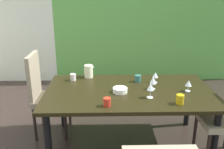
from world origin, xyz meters
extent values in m
cube|color=silver|center=(-1.89, 2.57, 1.25)|extent=(1.85, 0.10, 2.50)
cube|color=#5DA249|center=(0.93, 2.57, 1.25)|extent=(3.78, 0.10, 2.50)
cube|color=black|center=(0.32, 0.23, 0.69)|extent=(1.92, 1.09, 0.04)
cylinder|color=black|center=(-0.53, 0.67, 0.34)|extent=(0.07, 0.07, 0.67)
cylinder|color=black|center=(1.18, 0.67, 0.34)|extent=(0.07, 0.07, 0.67)
cylinder|color=black|center=(-0.53, -0.22, 0.34)|extent=(0.07, 0.07, 0.67)
cylinder|color=black|center=(1.18, -0.22, 0.34)|extent=(0.07, 0.07, 0.67)
cube|color=gray|center=(1.29, -0.08, 0.48)|extent=(0.44, 0.44, 0.07)
cylinder|color=black|center=(1.10, 0.11, 0.22)|extent=(0.04, 0.04, 0.44)
cube|color=gray|center=(-0.64, 0.53, 0.48)|extent=(0.44, 0.44, 0.07)
cube|color=gray|center=(-0.84, 0.53, 0.77)|extent=(0.05, 0.42, 0.59)
cylinder|color=black|center=(-0.45, 0.72, 0.22)|extent=(0.04, 0.04, 0.44)
cylinder|color=black|center=(-0.45, 0.34, 0.22)|extent=(0.04, 0.04, 0.44)
cylinder|color=black|center=(-0.83, 0.72, 0.22)|extent=(0.04, 0.04, 0.44)
cylinder|color=black|center=(-0.83, 0.34, 0.22)|extent=(0.04, 0.04, 0.44)
cylinder|color=silver|center=(0.66, 0.47, 0.72)|extent=(0.06, 0.06, 0.00)
cylinder|color=silver|center=(0.66, 0.47, 0.75)|extent=(0.01, 0.01, 0.06)
cone|color=silver|center=(0.66, 0.47, 0.82)|extent=(0.07, 0.07, 0.07)
cylinder|color=silver|center=(0.60, 0.26, 0.72)|extent=(0.06, 0.06, 0.00)
cylinder|color=silver|center=(0.60, 0.26, 0.75)|extent=(0.01, 0.01, 0.06)
cone|color=silver|center=(0.60, 0.26, 0.82)|extent=(0.08, 0.08, 0.08)
cylinder|color=silver|center=(0.99, 0.18, 0.72)|extent=(0.06, 0.06, 0.00)
cylinder|color=silver|center=(0.99, 0.18, 0.75)|extent=(0.01, 0.01, 0.06)
cone|color=silver|center=(0.99, 0.18, 0.81)|extent=(0.07, 0.07, 0.07)
cylinder|color=silver|center=(0.53, 0.01, 0.72)|extent=(0.07, 0.07, 0.00)
cylinder|color=silver|center=(0.53, 0.01, 0.76)|extent=(0.01, 0.01, 0.08)
cone|color=silver|center=(0.53, 0.01, 0.84)|extent=(0.07, 0.07, 0.07)
cylinder|color=white|center=(0.22, 0.17, 0.74)|extent=(0.16, 0.16, 0.05)
cylinder|color=#BC9512|center=(0.80, -0.14, 0.76)|extent=(0.08, 0.08, 0.10)
cylinder|color=silver|center=(-0.36, 0.57, 0.76)|extent=(0.07, 0.07, 0.09)
cylinder|color=#2F665F|center=(0.46, 0.50, 0.76)|extent=(0.08, 0.08, 0.08)
cylinder|color=red|center=(0.07, -0.18, 0.76)|extent=(0.08, 0.08, 0.09)
cylinder|color=#F5F0C8|center=(-0.17, 0.68, 0.80)|extent=(0.11, 0.11, 0.16)
cone|color=#F5F0C8|center=(-0.12, 0.68, 0.87)|extent=(0.04, 0.04, 0.03)
camera|label=1|loc=(0.06, -2.42, 1.81)|focal=40.00mm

